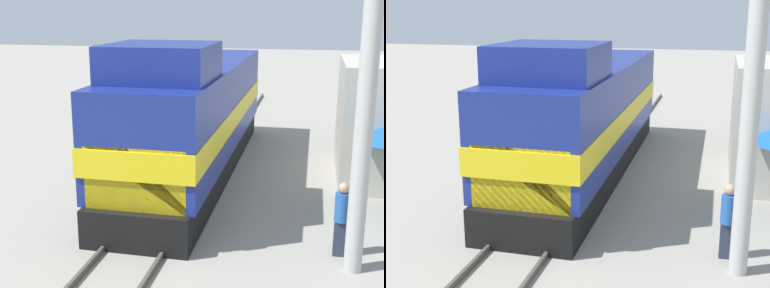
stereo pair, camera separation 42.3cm
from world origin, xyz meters
The scene contains 6 objects.
ground_plane centered at (0.00, 0.00, 0.00)m, with size 120.00×120.00×0.00m, color gray.
rail_near centered at (-0.72, 0.00, 0.07)m, with size 0.08×43.20×0.15m, color #4C4742.
rail_far centered at (0.72, 0.00, 0.07)m, with size 0.08×43.20×0.15m, color #4C4742.
locomotive centered at (0.00, 4.40, 2.00)m, with size 2.92×13.25×4.67m.
utility_pole centered at (4.94, -1.45, 5.54)m, with size 1.80×0.38×10.94m.
person_bystander centered at (4.68, -0.78, 0.96)m, with size 0.34×0.34×1.77m.
Camera 1 is at (3.90, -12.60, 5.61)m, focal length 50.00 mm.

